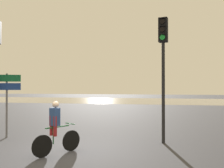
{
  "coord_description": "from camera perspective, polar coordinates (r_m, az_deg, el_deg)",
  "views": [
    {
      "loc": [
        2.92,
        -7.26,
        2.06
      ],
      "look_at": [
        0.5,
        5.0,
        2.2
      ],
      "focal_mm": 40.0,
      "sensor_mm": 36.0,
      "label": 1
    }
  ],
  "objects": [
    {
      "name": "ground_plane",
      "position": [
        8.09,
        -10.78,
        -15.39
      ],
      "size": [
        120.0,
        120.0,
        0.0
      ],
      "primitive_type": "plane",
      "color": "#333338"
    },
    {
      "name": "water_strip",
      "position": [
        37.34,
        6.68,
        -3.8
      ],
      "size": [
        80.0,
        16.0,
        0.01
      ],
      "primitive_type": "cube",
      "color": "gray",
      "rests_on": "ground"
    },
    {
      "name": "traffic_light_near_right",
      "position": [
        9.4,
        11.62,
        6.27
      ],
      "size": [
        0.36,
        0.38,
        4.6
      ],
      "rotation": [
        0.0,
        0.0,
        2.92
      ],
      "color": "black",
      "rests_on": "ground"
    },
    {
      "name": "direction_sign_post",
      "position": [
        10.98,
        -22.95,
        -1.98
      ],
      "size": [
        1.03,
        0.43,
        2.6
      ],
      "rotation": [
        0.0,
        0.0,
        3.52
      ],
      "color": "slate",
      "rests_on": "ground"
    },
    {
      "name": "cyclist",
      "position": [
        7.88,
        -12.74,
        -9.68
      ],
      "size": [
        0.95,
        1.47,
        1.62
      ],
      "rotation": [
        0.0,
        0.0,
        -0.56
      ],
      "color": "black",
      "rests_on": "ground"
    }
  ]
}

